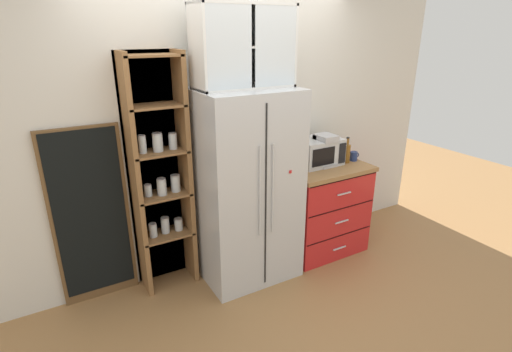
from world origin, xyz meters
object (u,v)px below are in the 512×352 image
microwave (318,151)px  coffee_maker (323,150)px  mug_charcoal (290,165)px  chalkboard_menu (91,217)px  mug_navy (354,156)px  refrigerator (246,187)px  bottle_amber (347,152)px

microwave → coffee_maker: size_ratio=1.42×
microwave → mug_charcoal: size_ratio=4.16×
coffee_maker → chalkboard_menu: size_ratio=0.21×
mug_charcoal → coffee_maker: bearing=-9.3°
mug_navy → mug_charcoal: bearing=171.0°
refrigerator → microwave: size_ratio=3.93×
coffee_maker → chalkboard_menu: (-2.13, 0.29, -0.32)m
mug_charcoal → chalkboard_menu: chalkboard_menu is taller
mug_charcoal → bottle_amber: size_ratio=0.40×
refrigerator → mug_charcoal: refrigerator is taller
microwave → mug_navy: (0.39, -0.10, -0.08)m
chalkboard_menu → coffee_maker: bearing=-7.7°
refrigerator → mug_charcoal: bearing=8.4°
microwave → coffee_maker: bearing=-52.1°
coffee_maker → microwave: bearing=127.9°
mug_navy → mug_charcoal: 0.72m
refrigerator → coffee_maker: bearing=1.2°
refrigerator → coffee_maker: (0.87, 0.02, 0.21)m
mug_navy → bottle_amber: bottle_amber is taller
coffee_maker → chalkboard_menu: 2.18m
refrigerator → chalkboard_menu: size_ratio=1.16×
refrigerator → mug_navy: (1.23, -0.04, 0.10)m
microwave → mug_navy: bearing=-14.0°
microwave → mug_charcoal: (-0.32, 0.02, -0.09)m
bottle_amber → chalkboard_menu: bearing=171.6°
refrigerator → chalkboard_menu: refrigerator is taller
mug_navy → chalkboard_menu: size_ratio=0.07×
mug_charcoal → bottle_amber: (0.60, -0.12, 0.07)m
microwave → mug_charcoal: bearing=177.2°
refrigerator → coffee_maker: refrigerator is taller
coffee_maker → bottle_amber: size_ratio=1.18×
mug_charcoal → mug_navy: bearing=-9.0°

